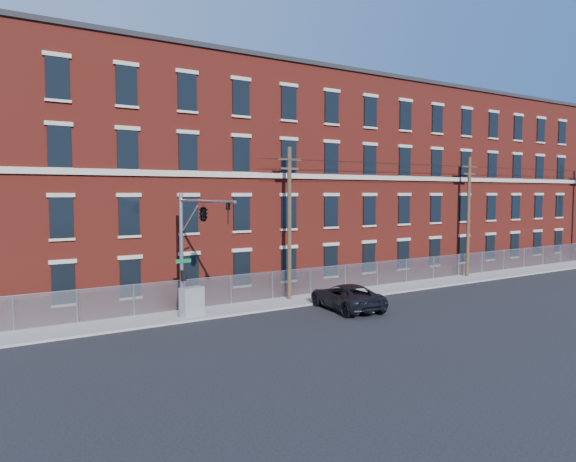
# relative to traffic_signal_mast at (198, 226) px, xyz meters

# --- Properties ---
(ground) EXTENTS (140.00, 140.00, 0.00)m
(ground) POSITION_rel_traffic_signal_mast_xyz_m (6.00, -2.18, -5.39)
(ground) COLOR black
(ground) RESTS_ON ground
(sidewalk) EXTENTS (65.00, 3.00, 0.12)m
(sidewalk) POSITION_rel_traffic_signal_mast_xyz_m (18.00, 2.82, -5.33)
(sidewalk) COLOR #9A9791
(sidewalk) RESTS_ON ground
(mill_building) EXTENTS (55.30, 14.32, 16.30)m
(mill_building) POSITION_rel_traffic_signal_mast_xyz_m (18.00, 11.75, 2.76)
(mill_building) COLOR maroon
(mill_building) RESTS_ON ground
(chain_link_fence) EXTENTS (59.06, 0.06, 1.85)m
(chain_link_fence) POSITION_rel_traffic_signal_mast_xyz_m (18.00, 4.12, -4.33)
(chain_link_fence) COLOR #A5A8AD
(chain_link_fence) RESTS_ON ground
(traffic_signal_mast) EXTENTS (0.90, 6.75, 7.00)m
(traffic_signal_mast) POSITION_rel_traffic_signal_mast_xyz_m (0.00, 0.00, 0.00)
(traffic_signal_mast) COLOR #9EA0A5
(traffic_signal_mast) RESTS_ON ground
(utility_pole_near) EXTENTS (1.80, 0.28, 10.00)m
(utility_pole_near) POSITION_rel_traffic_signal_mast_xyz_m (8.00, 3.42, -0.05)
(utility_pole_near) COLOR #4B3425
(utility_pole_near) RESTS_ON ground
(utility_pole_mid) EXTENTS (1.80, 0.28, 10.00)m
(utility_pole_mid) POSITION_rel_traffic_signal_mast_xyz_m (26.00, 3.42, -0.05)
(utility_pole_mid) COLOR #4B3425
(utility_pole_mid) RESTS_ON ground
(overhead_wires) EXTENTS (40.00, 0.62, 0.62)m
(overhead_wires) POSITION_rel_traffic_signal_mast_xyz_m (26.00, 3.42, 3.73)
(overhead_wires) COLOR black
(overhead_wires) RESTS_ON ground
(pickup_truck) EXTENTS (3.39, 6.00, 1.58)m
(pickup_truck) POSITION_rel_traffic_signal_mast_xyz_m (9.38, -0.81, -4.60)
(pickup_truck) COLOR black
(pickup_truck) RESTS_ON ground
(utility_cabinet) EXTENTS (1.43, 0.91, 1.65)m
(utility_cabinet) POSITION_rel_traffic_signal_mast_xyz_m (0.57, 2.29, -4.44)
(utility_cabinet) COLOR slate
(utility_cabinet) RESTS_ON sidewalk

